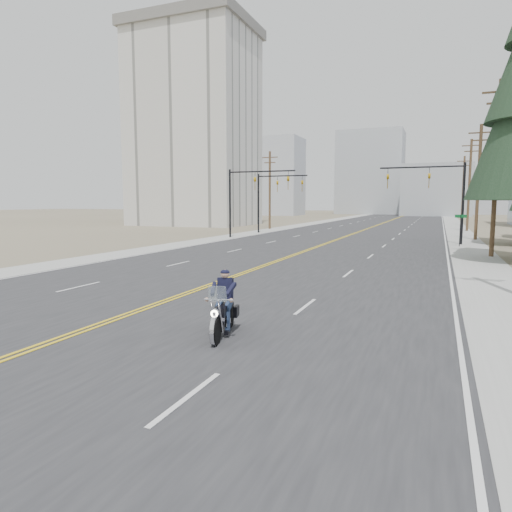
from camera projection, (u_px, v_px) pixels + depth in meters
The scene contains 20 objects.
ground_plane at pixel (112, 321), 13.95m from camera, with size 400.00×400.00×0.00m, color #776D56.
road at pixel (382, 224), 78.46m from camera, with size 20.00×200.00×0.01m, color #303033.
sidewalk_left at pixel (317, 223), 82.72m from camera, with size 3.00×200.00×0.01m, color #A5A5A0.
sidewalk_right at pixel (454, 225), 74.20m from camera, with size 3.00×200.00×0.01m, color #A5A5A0.
traffic_mast_left at pixel (248, 189), 46.19m from camera, with size 7.10×0.26×7.00m.
traffic_mast_right at pixel (438, 187), 39.54m from camera, with size 7.10×0.26×7.00m.
traffic_mast_far at pixel (272, 192), 53.69m from camera, with size 6.10×0.26×7.00m.
street_sign at pixel (460, 225), 37.38m from camera, with size 0.90×0.06×2.62m.
utility_pole_b at pixel (496, 166), 29.82m from camera, with size 2.20×0.30×11.50m.
utility_pole_c at pixel (478, 180), 43.67m from camera, with size 2.20×0.30×11.00m.
utility_pole_d at pixel (469, 184), 57.47m from camera, with size 2.20×0.30×11.50m.
utility_pole_e at pixel (463, 189), 73.16m from camera, with size 2.20×0.30×11.00m.
utility_pole_left at pixel (270, 189), 62.18m from camera, with size 2.20×0.30×10.50m.
apartment_block at pixel (195, 131), 73.26m from camera, with size 18.00×14.00×30.00m, color silver.
haze_bldg_a at pixel (277, 177), 131.61m from camera, with size 14.00×12.00×22.00m, color #B7BCC6.
haze_bldg_b at pixel (436, 190), 125.37m from camera, with size 18.00×14.00×14.00m, color #ADB2B7.
haze_bldg_d at pixel (370, 173), 145.90m from camera, with size 20.00×15.00×26.00m, color #ADB2B7.
haze_bldg_e at pixel (495, 195), 142.23m from camera, with size 14.00×14.00×12.00m, color #B7BCC6.
haze_bldg_f at pixel (249, 189), 151.34m from camera, with size 12.00×12.00×16.00m, color #ADB2B7.
motorcyclist at pixel (223, 304), 12.28m from camera, with size 0.98×2.28×1.78m, color black, non-canonical shape.
Camera 1 is at (9.18, -10.99, 3.60)m, focal length 32.00 mm.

